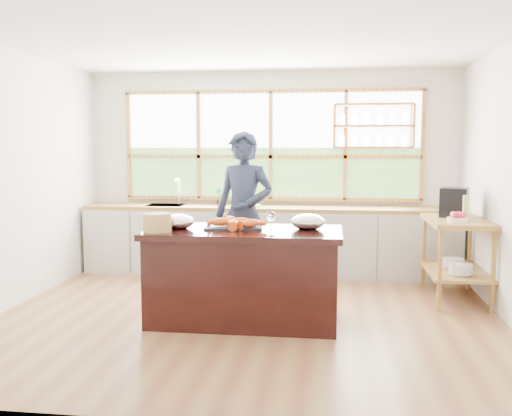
% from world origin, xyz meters
% --- Properties ---
extents(ground_plane, '(5.00, 5.00, 0.00)m').
position_xyz_m(ground_plane, '(0.00, 0.00, 0.00)').
color(ground_plane, olive).
extents(room_shell, '(5.02, 4.52, 2.71)m').
position_xyz_m(room_shell, '(0.02, 0.51, 1.75)').
color(room_shell, silver).
rests_on(room_shell, ground_plane).
extents(back_counter, '(4.90, 0.63, 0.90)m').
position_xyz_m(back_counter, '(-0.02, 1.94, 0.45)').
color(back_counter, beige).
rests_on(back_counter, ground_plane).
extents(right_shelf_unit, '(0.62, 1.10, 0.90)m').
position_xyz_m(right_shelf_unit, '(2.19, 0.89, 0.60)').
color(right_shelf_unit, olive).
rests_on(right_shelf_unit, ground_plane).
extents(island, '(1.85, 0.90, 0.90)m').
position_xyz_m(island, '(0.00, -0.20, 0.45)').
color(island, black).
rests_on(island, ground_plane).
extents(cook, '(0.76, 0.60, 1.85)m').
position_xyz_m(cook, '(-0.14, 0.72, 0.93)').
color(cook, '#1D253B').
rests_on(cook, ground_plane).
extents(potted_plant, '(0.14, 0.10, 0.24)m').
position_xyz_m(potted_plant, '(-0.68, 2.00, 1.02)').
color(potted_plant, slate).
rests_on(potted_plant, back_counter).
extents(cutting_board, '(0.42, 0.33, 0.01)m').
position_xyz_m(cutting_board, '(-0.31, 1.94, 0.91)').
color(cutting_board, '#5AB83F').
rests_on(cutting_board, back_counter).
extents(espresso_machine, '(0.37, 0.38, 0.33)m').
position_xyz_m(espresso_machine, '(2.19, 1.09, 1.06)').
color(espresso_machine, black).
rests_on(espresso_machine, right_shelf_unit).
extents(wine_bottle, '(0.07, 0.07, 0.27)m').
position_xyz_m(wine_bottle, '(2.24, 0.75, 1.04)').
color(wine_bottle, '#A7C05B').
rests_on(wine_bottle, right_shelf_unit).
extents(fruit_bowl, '(0.22, 0.22, 0.11)m').
position_xyz_m(fruit_bowl, '(2.14, 0.63, 0.95)').
color(fruit_bowl, silver).
rests_on(fruit_bowl, right_shelf_unit).
extents(slate_board, '(0.59, 0.46, 0.02)m').
position_xyz_m(slate_board, '(-0.11, -0.09, 0.91)').
color(slate_board, black).
rests_on(slate_board, island).
extents(lobster_pile, '(0.52, 0.48, 0.08)m').
position_xyz_m(lobster_pile, '(-0.09, -0.12, 0.96)').
color(lobster_pile, '#DE4307').
rests_on(lobster_pile, slate_board).
extents(mixing_bowl_left, '(0.31, 0.31, 0.15)m').
position_xyz_m(mixing_bowl_left, '(-0.64, -0.21, 0.97)').
color(mixing_bowl_left, '#B9BAC0').
rests_on(mixing_bowl_left, island).
extents(mixing_bowl_right, '(0.33, 0.33, 0.16)m').
position_xyz_m(mixing_bowl_right, '(0.60, -0.08, 0.97)').
color(mixing_bowl_right, '#B9BAC0').
rests_on(mixing_bowl_right, island).
extents(wine_glass, '(0.08, 0.08, 0.22)m').
position_xyz_m(wine_glass, '(0.29, -0.54, 1.06)').
color(wine_glass, silver).
rests_on(wine_glass, island).
extents(wicker_basket, '(0.26, 0.26, 0.17)m').
position_xyz_m(wicker_basket, '(-0.78, -0.42, 0.98)').
color(wicker_basket, tan).
rests_on(wicker_basket, island).
extents(parchment_roll, '(0.17, 0.31, 0.08)m').
position_xyz_m(parchment_roll, '(-0.75, 0.04, 0.94)').
color(parchment_roll, silver).
rests_on(parchment_roll, island).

